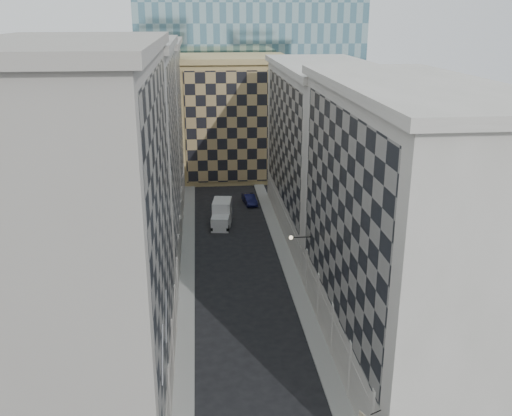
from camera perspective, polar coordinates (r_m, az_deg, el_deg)
sidewalk_west at (r=57.90m, az=-6.90°, el=-6.73°), size 1.50×100.00×0.15m
sidewalk_east at (r=58.55m, az=3.48°, el=-6.32°), size 1.50×100.00×0.15m
bldg_left_a at (r=36.49m, az=-16.91°, el=-3.13°), size 10.80×22.80×23.70m
bldg_left_b at (r=57.37m, az=-12.95°, el=4.64°), size 10.80×22.80×22.70m
bldg_left_c at (r=78.86m, az=-11.10°, el=8.22°), size 10.80×22.80×21.70m
bldg_right_a at (r=42.56m, az=14.50°, el=-1.90°), size 10.80×26.80×20.70m
bldg_right_b at (r=67.57m, az=6.79°, el=5.83°), size 10.80×28.80×19.70m
tan_block at (r=91.64m, az=-2.23°, el=9.13°), size 16.80×14.80×18.80m
church_tower at (r=104.31m, az=-4.05°, el=19.95°), size 7.20×7.20×51.50m
flagpoles_left at (r=33.04m, az=-9.16°, el=-12.34°), size 0.10×6.33×2.33m
bracket_lamp at (r=50.55m, az=3.72°, el=-2.97°), size 1.98×0.36×0.36m
box_truck at (r=70.81m, az=-3.45°, el=-0.68°), size 2.93×5.67×2.97m
dark_car at (r=78.47m, az=-0.65°, el=0.87°), size 1.98×4.30×1.37m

